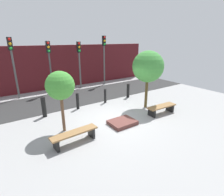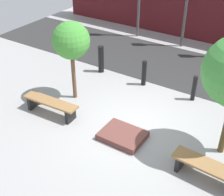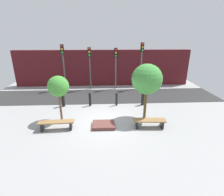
# 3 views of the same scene
# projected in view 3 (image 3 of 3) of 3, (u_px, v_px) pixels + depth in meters

# --- Properties ---
(ground_plane) EXTENTS (18.00, 18.00, 0.00)m
(ground_plane) POSITION_uv_depth(u_px,v_px,m) (104.00, 121.00, 9.93)
(ground_plane) COLOR #969696
(road_strip) EXTENTS (18.00, 3.42, 0.01)m
(road_strip) POSITION_uv_depth(u_px,v_px,m) (103.00, 96.00, 13.95)
(road_strip) COLOR #2D2D2D
(road_strip) RESTS_ON ground
(building_facade) EXTENTS (16.20, 0.50, 3.30)m
(building_facade) POSITION_uv_depth(u_px,v_px,m) (103.00, 68.00, 16.42)
(building_facade) COLOR #511419
(building_facade) RESTS_ON ground
(bench_left) EXTENTS (1.83, 0.52, 0.47)m
(bench_left) POSITION_uv_depth(u_px,v_px,m) (56.00, 124.00, 8.97)
(bench_left) COLOR black
(bench_left) RESTS_ON ground
(bench_right) EXTENTS (1.72, 0.57, 0.45)m
(bench_right) POSITION_uv_depth(u_px,v_px,m) (149.00, 122.00, 9.20)
(bench_right) COLOR black
(bench_right) RESTS_ON ground
(planter_bed) EXTENTS (1.19, 0.93, 0.17)m
(planter_bed) POSITION_uv_depth(u_px,v_px,m) (104.00, 125.00, 9.36)
(planter_bed) COLOR brown
(planter_bed) RESTS_ON ground
(tree_behind_left_bench) EXTENTS (1.15, 1.15, 2.58)m
(tree_behind_left_bench) POSITION_uv_depth(u_px,v_px,m) (58.00, 87.00, 9.48)
(tree_behind_left_bench) COLOR brown
(tree_behind_left_bench) RESTS_ON ground
(tree_behind_right_bench) EXTENTS (1.70, 1.70, 3.19)m
(tree_behind_right_bench) POSITION_uv_depth(u_px,v_px,m) (147.00, 79.00, 9.58)
(tree_behind_right_bench) COLOR #4F3F1F
(tree_behind_right_bench) RESTS_ON ground
(bollard_far_left) EXTENTS (0.21, 0.21, 1.03)m
(bollard_far_left) POSITION_uv_depth(u_px,v_px,m) (63.00, 99.00, 11.81)
(bollard_far_left) COLOR black
(bollard_far_left) RESTS_ON ground
(bollard_left) EXTENTS (0.16, 0.16, 0.91)m
(bollard_left) POSITION_uv_depth(u_px,v_px,m) (90.00, 100.00, 11.92)
(bollard_left) COLOR black
(bollard_left) RESTS_ON ground
(bollard_center) EXTENTS (0.14, 0.14, 0.87)m
(bollard_center) POSITION_uv_depth(u_px,v_px,m) (117.00, 99.00, 12.01)
(bollard_center) COLOR black
(bollard_center) RESTS_ON ground
(bollard_right) EXTENTS (0.19, 0.19, 0.93)m
(bollard_right) POSITION_uv_depth(u_px,v_px,m) (143.00, 99.00, 12.08)
(bollard_right) COLOR black
(bollard_right) RESTS_ON ground
(traffic_light_west) EXTENTS (0.28, 0.27, 3.86)m
(traffic_light_west) POSITION_uv_depth(u_px,v_px,m) (63.00, 59.00, 14.74)
(traffic_light_west) COLOR #515151
(traffic_light_west) RESTS_ON ground
(traffic_light_mid_west) EXTENTS (0.28, 0.27, 3.62)m
(traffic_light_mid_west) POSITION_uv_depth(u_px,v_px,m) (90.00, 61.00, 14.90)
(traffic_light_mid_west) COLOR #474747
(traffic_light_mid_west) RESTS_ON ground
(traffic_light_mid_east) EXTENTS (0.28, 0.27, 3.56)m
(traffic_light_mid_east) POSITION_uv_depth(u_px,v_px,m) (116.00, 61.00, 15.02)
(traffic_light_mid_east) COLOR #595959
(traffic_light_mid_east) RESTS_ON ground
(traffic_light_east) EXTENTS (0.28, 0.27, 4.00)m
(traffic_light_east) POSITION_uv_depth(u_px,v_px,m) (142.00, 58.00, 15.02)
(traffic_light_east) COLOR #575757
(traffic_light_east) RESTS_ON ground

